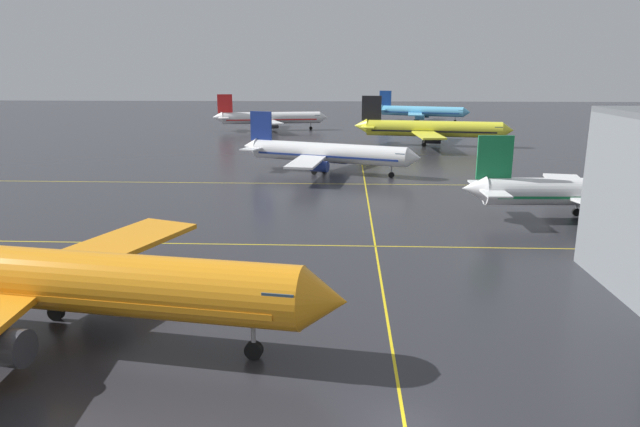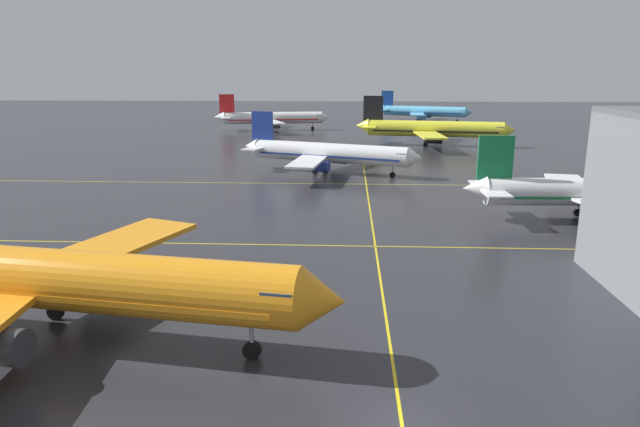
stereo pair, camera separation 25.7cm
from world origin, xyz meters
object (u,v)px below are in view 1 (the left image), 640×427
airliner_second_row (598,192)px  airliner_far_left_stand (431,129)px  airliner_distant_taxiway (421,111)px  airliner_far_right_stand (270,118)px  airliner_third_row (326,153)px  airliner_front_gate (44,280)px

airliner_second_row → airliner_far_left_stand: airliner_far_left_stand is taller
airliner_second_row → airliner_far_left_stand: 69.25m
airliner_far_left_stand → airliner_distant_taxiway: size_ratio=1.15×
airliner_second_row → airliner_far_right_stand: size_ratio=0.97×
airliner_third_row → airliner_distant_taxiway: 105.66m
airliner_third_row → airliner_far_right_stand: bearing=105.2°
airliner_far_left_stand → airliner_far_right_stand: (-42.66, 32.76, -0.33)m
airliner_far_left_stand → airliner_distant_taxiway: airliner_far_left_stand is taller
airliner_front_gate → airliner_far_left_stand: size_ratio=1.08×
airliner_far_right_stand → airliner_far_left_stand: bearing=-37.5°
airliner_second_row → airliner_third_row: bearing=137.4°
airliner_distant_taxiway → airliner_second_row: bearing=-88.1°
airliner_front_gate → airliner_third_row: (16.48, 64.30, -0.73)m
airliner_third_row → airliner_distant_taxiway: airliner_third_row is taller
airliner_third_row → airliner_far_right_stand: (-19.05, 70.36, 0.08)m
airliner_front_gate → airliner_far_left_stand: (40.09, 101.90, -0.32)m
airliner_third_row → airliner_front_gate: bearing=-104.4°
airliner_second_row → airliner_far_left_stand: bearing=98.3°
airliner_far_right_stand → airliner_distant_taxiway: (48.35, 31.16, -0.10)m
airliner_second_row → airliner_distant_taxiway: (-4.33, 132.44, 0.02)m
airliner_front_gate → airliner_third_row: airliner_front_gate is taller
airliner_front_gate → airliner_far_left_stand: 109.50m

